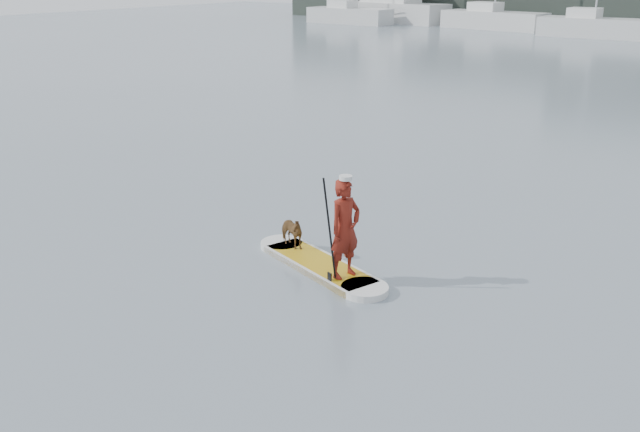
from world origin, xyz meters
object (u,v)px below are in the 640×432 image
Objects in this scene: sailboat_b at (493,18)px; paddler at (345,229)px; paddleboard at (320,265)px; dog at (290,231)px; sailboat_a at (349,14)px; motor_yacht_b at (395,2)px; sailboat_c at (593,26)px.

paddler is at bearing -62.13° from sailboat_b.
dog reaches higher than paddleboard.
sailboat_a reaches higher than paddleboard.
sailboat_b is 10.93m from motor_yacht_b.
sailboat_b reaches higher than sailboat_a.
paddler is at bearing 0.00° from paddleboard.
dog is 0.06× the size of sailboat_a.
sailboat_a is at bearing 179.43° from sailboat_c.
sailboat_c is 1.09× the size of motor_yacht_b.
sailboat_b is (-17.99, 49.60, 0.86)m from paddleboard.
paddleboard is 1.86× the size of paddler.
motor_yacht_b is (-29.40, 51.66, 0.87)m from paddler.
sailboat_a reaches higher than sailboat_c.
sailboat_b is at bearing 33.46° from paddler.
motor_yacht_b is at bearing 177.55° from sailboat_b.
sailboat_a reaches higher than dog.
sailboat_c is at bearing 118.37° from paddleboard.
paddleboard is at bearing -51.03° from motor_yacht_b.
sailboat_b reaches higher than motor_yacht_b.
dog is 58.26m from motor_yacht_b.
dog is (-1.58, 0.50, -0.55)m from paddler.
paddler is 0.13× the size of sailboat_b.
paddler reaches higher than paddleboard.
paddler is 2.34× the size of dog.
paddleboard is 4.37× the size of dog.
paddler is 59.45m from motor_yacht_b.
sailboat_a is 1.14× the size of motor_yacht_b.
sailboat_c reaches higher than paddler.
sailboat_c reaches higher than dog.
sailboat_b is 1.28× the size of motor_yacht_b.
motor_yacht_b is at bearing 42.56° from paddler.
dog is (-0.90, 0.29, 0.37)m from paddleboard.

